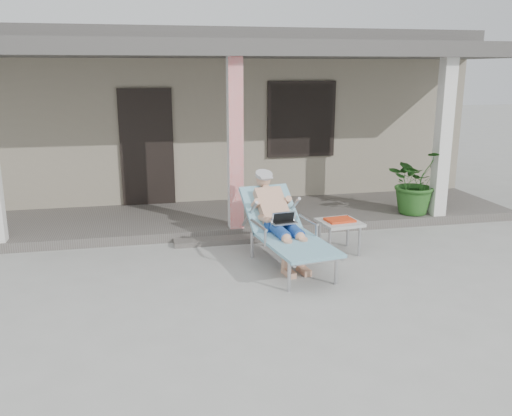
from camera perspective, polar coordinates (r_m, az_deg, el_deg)
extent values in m
plane|color=#9E9E99|center=(6.66, 1.19, -8.37)|extent=(60.00, 60.00, 0.00)
cube|color=gray|center=(12.60, -5.71, 9.46)|extent=(10.00, 5.00, 3.00)
cube|color=#474442|center=(12.56, -5.91, 16.98)|extent=(10.40, 5.40, 0.30)
cube|color=black|center=(10.04, -11.41, 6.26)|extent=(0.95, 0.06, 2.10)
cube|color=black|center=(10.43, 4.80, 9.28)|extent=(1.20, 0.06, 1.30)
cube|color=black|center=(10.43, 4.81, 9.28)|extent=(1.32, 0.05, 1.42)
cube|color=#605B56|center=(9.42, -3.03, -0.99)|extent=(10.00, 2.00, 0.15)
cube|color=red|center=(8.32, -2.20, 6.66)|extent=(0.22, 0.22, 2.61)
cube|color=silver|center=(9.57, 19.07, 6.90)|extent=(0.22, 0.22, 2.61)
cube|color=#474442|center=(9.09, -3.27, 16.31)|extent=(10.00, 2.30, 0.24)
cube|color=#605B56|center=(8.35, -1.75, -3.30)|extent=(2.00, 0.30, 0.07)
cylinder|color=#B7B7BC|center=(6.49, 3.51, -7.24)|extent=(0.04, 0.04, 0.37)
cylinder|color=#B7B7BC|center=(6.76, 8.43, -6.48)|extent=(0.04, 0.04, 0.37)
cylinder|color=#B7B7BC|center=(7.59, -0.42, -3.93)|extent=(0.04, 0.04, 0.37)
cylinder|color=#B7B7BC|center=(7.82, 3.92, -3.41)|extent=(0.04, 0.04, 0.37)
cube|color=#B7B7BC|center=(6.94, 4.34, -4.01)|extent=(0.81, 1.31, 0.03)
cube|color=#7EA3C3|center=(6.93, 4.34, -3.82)|extent=(0.91, 1.37, 0.04)
cube|color=#B7B7BC|center=(7.66, 1.54, -0.34)|extent=(0.71, 0.67, 0.50)
cube|color=#7EA3C3|center=(7.65, 1.54, -0.09)|extent=(0.82, 0.76, 0.56)
cylinder|color=#AEAEB0|center=(7.82, 0.76, 3.58)|extent=(0.28, 0.28, 0.13)
cube|color=silver|center=(7.26, 2.91, -1.52)|extent=(0.37, 0.28, 0.24)
cube|color=#B0B0AB|center=(7.85, 8.79, -1.53)|extent=(0.62, 0.62, 0.04)
cylinder|color=#B7B7BC|center=(7.65, 7.76, -3.75)|extent=(0.04, 0.04, 0.42)
cylinder|color=#B7B7BC|center=(7.81, 10.83, -3.50)|extent=(0.04, 0.04, 0.42)
cylinder|color=#B7B7BC|center=(8.05, 6.69, -2.79)|extent=(0.04, 0.04, 0.42)
cylinder|color=#B7B7BC|center=(8.20, 9.63, -2.58)|extent=(0.04, 0.04, 0.42)
cube|color=red|center=(7.84, 8.80, -1.25)|extent=(0.42, 0.34, 0.03)
cube|color=black|center=(7.97, 8.43, -1.02)|extent=(0.39, 0.07, 0.04)
imported|color=#26591E|center=(9.69, 16.45, 2.70)|extent=(1.22, 1.13, 1.11)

